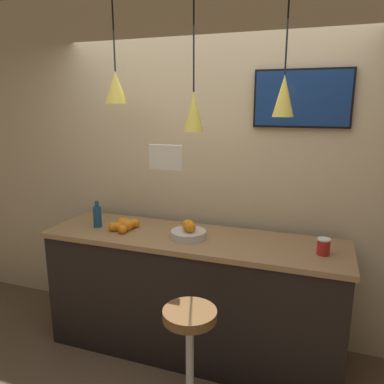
# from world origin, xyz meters

# --- Properties ---
(back_wall) EXTENTS (8.00, 0.06, 2.90)m
(back_wall) POSITION_xyz_m (0.00, 1.06, 1.45)
(back_wall) COLOR beige
(back_wall) RESTS_ON ground_plane
(service_counter) EXTENTS (2.32, 0.64, 0.98)m
(service_counter) POSITION_xyz_m (0.00, 0.63, 0.49)
(service_counter) COLOR black
(service_counter) RESTS_ON ground_plane
(bar_stool) EXTENTS (0.45, 0.45, 0.77)m
(bar_stool) POSITION_xyz_m (0.22, -0.04, 0.46)
(bar_stool) COLOR #B7B7BC
(bar_stool) RESTS_ON ground_plane
(fruit_bowl) EXTENTS (0.27, 0.27, 0.14)m
(fruit_bowl) POSITION_xyz_m (-0.01, 0.59, 1.04)
(fruit_bowl) COLOR beige
(fruit_bowl) RESTS_ON service_counter
(orange_pile) EXTENTS (0.20, 0.24, 0.09)m
(orange_pile) POSITION_xyz_m (-0.57, 0.61, 1.02)
(orange_pile) COLOR orange
(orange_pile) RESTS_ON service_counter
(juice_bottle) EXTENTS (0.07, 0.07, 0.22)m
(juice_bottle) POSITION_xyz_m (-0.81, 0.59, 1.08)
(juice_bottle) COLOR navy
(juice_bottle) RESTS_ON service_counter
(spread_jar) EXTENTS (0.09, 0.09, 0.11)m
(spread_jar) POSITION_xyz_m (0.95, 0.59, 1.04)
(spread_jar) COLOR red
(spread_jar) RESTS_ON service_counter
(pendant_lamp_left) EXTENTS (0.17, 0.17, 0.83)m
(pendant_lamp_left) POSITION_xyz_m (-0.63, 0.66, 2.10)
(pendant_lamp_left) COLOR black
(pendant_lamp_middle) EXTENTS (0.14, 0.14, 1.02)m
(pendant_lamp_middle) POSITION_xyz_m (0.00, 0.66, 1.92)
(pendant_lamp_middle) COLOR black
(pendant_lamp_right) EXTENTS (0.14, 0.14, 0.91)m
(pendant_lamp_right) POSITION_xyz_m (0.63, 0.66, 2.03)
(pendant_lamp_right) COLOR black
(mounted_tv) EXTENTS (0.70, 0.04, 0.42)m
(mounted_tv) POSITION_xyz_m (0.72, 1.01, 2.01)
(mounted_tv) COLOR black
(hanging_menu_board) EXTENTS (0.24, 0.01, 0.17)m
(hanging_menu_board) POSITION_xyz_m (-0.10, 0.39, 1.62)
(hanging_menu_board) COLOR silver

